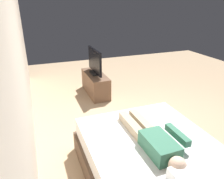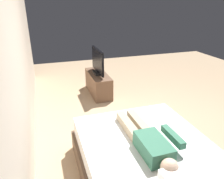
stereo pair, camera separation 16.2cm
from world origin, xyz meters
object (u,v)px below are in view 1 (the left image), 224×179
remote (175,131)px  tv (95,62)px  bed (155,165)px  person (154,140)px  tv_stand (95,84)px

remote → tv: tv is taller
bed → remote: bearing=-65.0°
bed → person: bearing=34.1°
tv_stand → remote: bearing=-174.6°
bed → tv: (2.91, -0.13, 0.52)m
person → tv_stand: size_ratio=1.15×
person → remote: bearing=-69.5°
person → remote: person is taller
bed → person: (0.03, 0.02, 0.36)m
bed → tv_stand: bearing=-2.5°
tv_stand → tv: 0.53m
remote → tv_stand: (2.73, 0.26, -0.30)m
bed → person: size_ratio=1.59×
tv_stand → tv: tv is taller
person → tv: 2.89m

